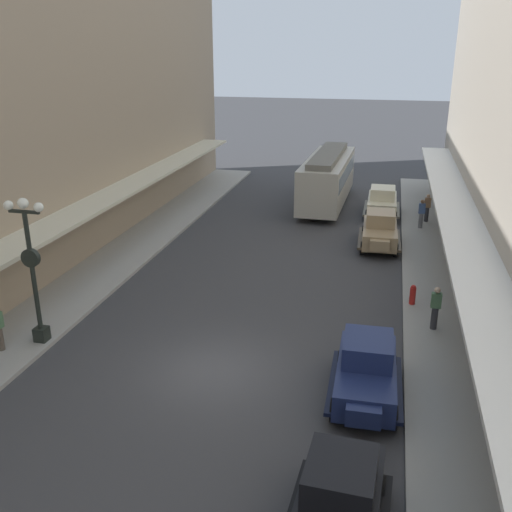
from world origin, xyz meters
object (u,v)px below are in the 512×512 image
at_px(pedestrian_2, 435,308).
at_px(parked_car_1, 366,369).
at_px(parked_car_2, 338,504).
at_px(pedestrian_0, 422,213).
at_px(parked_car_3, 380,229).
at_px(lamp_post_with_clock, 32,265).
at_px(fire_hydrant, 413,294).
at_px(pedestrian_1, 427,208).
at_px(parked_car_0, 382,201).
at_px(streetcar, 327,177).

bearing_deg(pedestrian_2, parked_car_1, -115.12).
xyz_separation_m(parked_car_2, pedestrian_0, (2.49, 22.99, 0.05)).
relative_size(parked_car_3, lamp_post_with_clock, 0.83).
relative_size(fire_hydrant, pedestrian_1, 0.50).
bearing_deg(pedestrian_1, fire_hydrant, -94.98).
bearing_deg(parked_car_1, parked_car_0, 90.15).
xyz_separation_m(fire_hydrant, pedestrian_2, (0.71, -2.04, 0.43)).
bearing_deg(pedestrian_0, parked_car_1, -97.13).
bearing_deg(pedestrian_2, parked_car_2, -103.82).
bearing_deg(pedestrian_1, pedestrian_0, -105.24).
relative_size(parked_car_2, pedestrian_2, 2.63).
distance_m(parked_car_3, pedestrian_1, 5.45).
relative_size(pedestrian_0, pedestrian_2, 1.00).
height_order(streetcar, pedestrian_1, streetcar).
bearing_deg(streetcar, pedestrian_1, -24.96).
bearing_deg(pedestrian_2, lamp_post_with_clock, -163.25).
xyz_separation_m(parked_car_3, pedestrian_1, (2.57, 4.81, 0.05)).
distance_m(parked_car_1, parked_car_2, 5.57).
bearing_deg(pedestrian_0, parked_car_3, -122.61).
bearing_deg(parked_car_1, pedestrian_0, 82.87).
bearing_deg(parked_car_0, fire_hydrant, -83.24).
bearing_deg(parked_car_3, pedestrian_1, 61.88).
relative_size(pedestrian_1, pedestrian_2, 1.00).
height_order(parked_car_2, pedestrian_2, parked_car_2).
distance_m(parked_car_2, pedestrian_0, 23.13).
bearing_deg(parked_car_3, parked_car_2, -90.87).
distance_m(streetcar, fire_hydrant, 15.85).
bearing_deg(parked_car_1, parked_car_3, 90.05).
height_order(parked_car_2, lamp_post_with_clock, lamp_post_with_clock).
distance_m(parked_car_1, pedestrian_1, 18.99).
bearing_deg(parked_car_3, parked_car_1, -89.95).
bearing_deg(parked_car_0, parked_car_2, -90.58).
height_order(fire_hydrant, pedestrian_0, pedestrian_0).
bearing_deg(parked_car_2, parked_car_0, 89.42).
bearing_deg(pedestrian_0, pedestrian_2, -89.82).
xyz_separation_m(parked_car_1, fire_hydrant, (1.51, 6.78, -0.38)).
height_order(lamp_post_with_clock, pedestrian_1, lamp_post_with_clock).
height_order(streetcar, pedestrian_2, streetcar).
relative_size(parked_car_2, pedestrian_1, 2.63).
bearing_deg(streetcar, parked_car_1, -80.45).
bearing_deg(parked_car_1, streetcar, 99.55).
height_order(parked_car_1, pedestrian_2, parked_car_1).
height_order(parked_car_1, streetcar, streetcar).
bearing_deg(parked_car_3, pedestrian_0, 57.39).
bearing_deg(pedestrian_0, parked_car_0, 131.58).
xyz_separation_m(parked_car_3, lamp_post_with_clock, (-11.23, -13.32, 2.04)).
height_order(parked_car_2, pedestrian_0, parked_car_2).
bearing_deg(streetcar, parked_car_0, -25.94).
bearing_deg(lamp_post_with_clock, parked_car_1, -3.49).
bearing_deg(fire_hydrant, pedestrian_1, 85.02).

